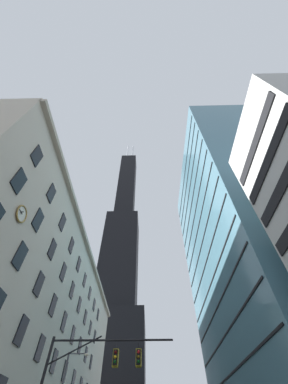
# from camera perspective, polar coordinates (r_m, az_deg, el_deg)

# --- Properties ---
(station_building) EXTENTS (12.95, 57.35, 26.22)m
(station_building) POSITION_cam_1_polar(r_m,az_deg,el_deg) (41.68, -27.10, -29.04)
(station_building) COLOR beige
(station_building) RESTS_ON ground
(dark_skyscraper) EXTENTS (27.24, 27.24, 197.70)m
(dark_skyscraper) POSITION_cam_1_polar(r_m,az_deg,el_deg) (120.40, -6.81, -22.08)
(dark_skyscraper) COLOR black
(dark_skyscraper) RESTS_ON ground
(glass_office_midrise) EXTENTS (18.23, 35.11, 57.18)m
(glass_office_midrise) POSITION_cam_1_polar(r_m,az_deg,el_deg) (49.85, 24.98, -11.77)
(glass_office_midrise) COLOR teal
(glass_office_midrise) RESTS_ON ground
(traffic_signal_mast) EXTENTS (9.08, 0.63, 6.87)m
(traffic_signal_mast) POSITION_cam_1_polar(r_m,az_deg,el_deg) (19.60, -12.10, -38.29)
(traffic_signal_mast) COLOR black
(traffic_signal_mast) RESTS_ON sidewalk_left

